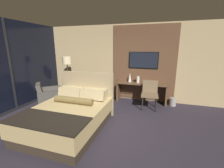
{
  "coord_description": "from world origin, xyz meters",
  "views": [
    {
      "loc": [
        1.33,
        -3.01,
        1.98
      ],
      "look_at": [
        0.05,
        1.1,
        0.92
      ],
      "focal_mm": 24.0,
      "sensor_mm": 36.0,
      "label": 1
    }
  ],
  "objects_px": {
    "tv": "(143,60)",
    "waste_bin": "(173,102)",
    "desk_chair": "(150,92)",
    "armchair_by_window": "(50,97)",
    "bed": "(70,114)",
    "desk": "(141,89)",
    "floor_lamp": "(67,64)",
    "vase_tall": "(130,77)",
    "vase_short": "(138,80)"
  },
  "relations": [
    {
      "from": "desk_chair",
      "to": "floor_lamp",
      "type": "relative_size",
      "value": 0.56
    },
    {
      "from": "bed",
      "to": "desk_chair",
      "type": "distance_m",
      "value": 2.61
    },
    {
      "from": "desk_chair",
      "to": "waste_bin",
      "type": "xyz_separation_m",
      "value": [
        0.77,
        0.44,
        -0.42
      ]
    },
    {
      "from": "vase_short",
      "to": "floor_lamp",
      "type": "bearing_deg",
      "value": -171.41
    },
    {
      "from": "vase_tall",
      "to": "vase_short",
      "type": "distance_m",
      "value": 0.33
    },
    {
      "from": "bed",
      "to": "vase_tall",
      "type": "xyz_separation_m",
      "value": [
        1.04,
        2.42,
        0.54
      ]
    },
    {
      "from": "bed",
      "to": "armchair_by_window",
      "type": "height_order",
      "value": "bed"
    },
    {
      "from": "bed",
      "to": "desk_chair",
      "type": "relative_size",
      "value": 2.34
    },
    {
      "from": "floor_lamp",
      "to": "vase_tall",
      "type": "relative_size",
      "value": 4.92
    },
    {
      "from": "armchair_by_window",
      "to": "waste_bin",
      "type": "height_order",
      "value": "armchair_by_window"
    },
    {
      "from": "tv",
      "to": "waste_bin",
      "type": "bearing_deg",
      "value": -12.42
    },
    {
      "from": "tv",
      "to": "floor_lamp",
      "type": "relative_size",
      "value": 0.64
    },
    {
      "from": "desk_chair",
      "to": "vase_tall",
      "type": "distance_m",
      "value": 1.01
    },
    {
      "from": "vase_tall",
      "to": "floor_lamp",
      "type": "bearing_deg",
      "value": -168.49
    },
    {
      "from": "armchair_by_window",
      "to": "vase_short",
      "type": "relative_size",
      "value": 5.04
    },
    {
      "from": "tv",
      "to": "vase_short",
      "type": "xyz_separation_m",
      "value": [
        -0.14,
        -0.2,
        -0.69
      ]
    },
    {
      "from": "floor_lamp",
      "to": "desk_chair",
      "type": "bearing_deg",
      "value": -1.39
    },
    {
      "from": "desk",
      "to": "waste_bin",
      "type": "bearing_deg",
      "value": -2.88
    },
    {
      "from": "desk",
      "to": "waste_bin",
      "type": "height_order",
      "value": "desk"
    },
    {
      "from": "armchair_by_window",
      "to": "floor_lamp",
      "type": "bearing_deg",
      "value": -65.9
    },
    {
      "from": "desk_chair",
      "to": "waste_bin",
      "type": "distance_m",
      "value": 0.98
    },
    {
      "from": "tv",
      "to": "bed",
      "type": "bearing_deg",
      "value": -120.33
    },
    {
      "from": "bed",
      "to": "vase_short",
      "type": "height_order",
      "value": "bed"
    },
    {
      "from": "bed",
      "to": "desk",
      "type": "xyz_separation_m",
      "value": [
        1.49,
        2.36,
        0.14
      ]
    },
    {
      "from": "bed",
      "to": "armchair_by_window",
      "type": "distance_m",
      "value": 2.03
    },
    {
      "from": "desk",
      "to": "tv",
      "type": "relative_size",
      "value": 1.7
    },
    {
      "from": "floor_lamp",
      "to": "waste_bin",
      "type": "height_order",
      "value": "floor_lamp"
    },
    {
      "from": "vase_short",
      "to": "desk_chair",
      "type": "bearing_deg",
      "value": -45.72
    },
    {
      "from": "armchair_by_window",
      "to": "bed",
      "type": "bearing_deg",
      "value": -168.32
    },
    {
      "from": "desk",
      "to": "armchair_by_window",
      "type": "xyz_separation_m",
      "value": [
        -3.12,
        -1.15,
        -0.24
      ]
    },
    {
      "from": "desk",
      "to": "desk_chair",
      "type": "xyz_separation_m",
      "value": [
        0.32,
        -0.49,
        0.06
      ]
    },
    {
      "from": "bed",
      "to": "vase_tall",
      "type": "relative_size",
      "value": 6.46
    },
    {
      "from": "bed",
      "to": "waste_bin",
      "type": "height_order",
      "value": "bed"
    },
    {
      "from": "bed",
      "to": "floor_lamp",
      "type": "xyz_separation_m",
      "value": [
        -1.3,
        1.94,
        1.02
      ]
    },
    {
      "from": "waste_bin",
      "to": "bed",
      "type": "bearing_deg",
      "value": -138.26
    },
    {
      "from": "floor_lamp",
      "to": "tv",
      "type": "bearing_deg",
      "value": 12.19
    },
    {
      "from": "bed",
      "to": "floor_lamp",
      "type": "height_order",
      "value": "floor_lamp"
    },
    {
      "from": "floor_lamp",
      "to": "bed",
      "type": "bearing_deg",
      "value": -56.27
    },
    {
      "from": "waste_bin",
      "to": "desk",
      "type": "bearing_deg",
      "value": 177.12
    },
    {
      "from": "desk_chair",
      "to": "armchair_by_window",
      "type": "xyz_separation_m",
      "value": [
        -3.44,
        -0.66,
        -0.3
      ]
    },
    {
      "from": "vase_tall",
      "to": "tv",
      "type": "bearing_deg",
      "value": 15.62
    },
    {
      "from": "floor_lamp",
      "to": "vase_short",
      "type": "xyz_separation_m",
      "value": [
        2.65,
        0.4,
        -0.53
      ]
    },
    {
      "from": "bed",
      "to": "armchair_by_window",
      "type": "relative_size",
      "value": 1.86
    },
    {
      "from": "desk",
      "to": "vase_short",
      "type": "height_order",
      "value": "vase_short"
    },
    {
      "from": "floor_lamp",
      "to": "waste_bin",
      "type": "bearing_deg",
      "value": 5.32
    },
    {
      "from": "vase_short",
      "to": "bed",
      "type": "bearing_deg",
      "value": -119.94
    },
    {
      "from": "desk_chair",
      "to": "vase_short",
      "type": "relative_size",
      "value": 4.0
    },
    {
      "from": "tv",
      "to": "desk_chair",
      "type": "relative_size",
      "value": 1.14
    },
    {
      "from": "vase_tall",
      "to": "vase_short",
      "type": "relative_size",
      "value": 1.45
    },
    {
      "from": "desk",
      "to": "desk_chair",
      "type": "height_order",
      "value": "desk_chair"
    }
  ]
}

